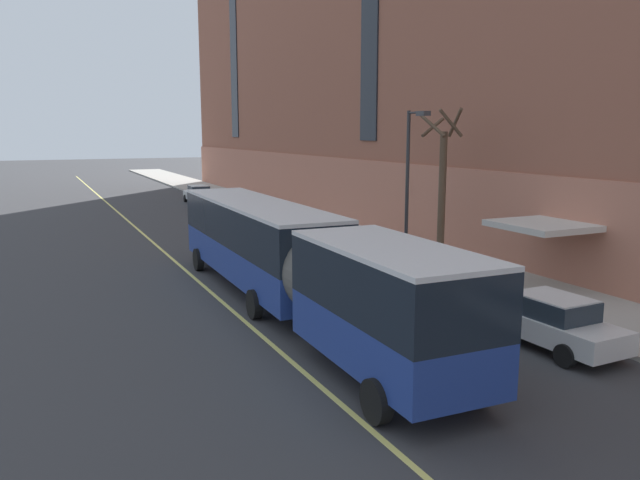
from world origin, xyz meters
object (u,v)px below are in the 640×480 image
fire_hydrant (277,216)px  parked_car_black_6 (407,269)px  parked_car_champagne_1 (296,230)px  parked_car_champagne_2 (228,204)px  street_lamp (410,173)px  parked_car_white_0 (548,321)px  parked_car_white_4 (198,194)px  city_bus (289,255)px  street_tree_mid_block (442,185)px

fire_hydrant → parked_car_black_6: bearing=-95.4°
parked_car_champagne_1 → fire_hydrant: (1.84, 7.77, -0.29)m
parked_car_champagne_1 → parked_car_champagne_2: 13.69m
parked_car_champagne_2 → street_lamp: bearing=-85.5°
parked_car_black_6 → street_lamp: street_lamp is taller
parked_car_white_0 → parked_car_white_4: bearing=89.9°
parked_car_champagne_1 → fire_hydrant: parked_car_champagne_1 is taller
parked_car_champagne_1 → street_lamp: 9.39m
parked_car_black_6 → street_lamp: bearing=55.7°
fire_hydrant → parked_car_champagne_2: bearing=105.6°
parked_car_white_4 → city_bus: bearing=-99.2°
parked_car_white_0 → street_lamp: size_ratio=0.69×
parked_car_white_0 → street_lamp: street_lamp is taller
parked_car_white_4 → parked_car_champagne_1: bearing=-90.1°
parked_car_white_4 → parked_car_black_6: size_ratio=0.98×
parked_car_white_0 → street_tree_mid_block: street_tree_mid_block is taller
parked_car_champagne_2 → parked_car_white_4: same height
street_tree_mid_block → parked_car_white_0: bearing=-109.7°
parked_car_white_0 → parked_car_champagne_2: bearing=89.7°
city_bus → parked_car_black_6: (5.55, 1.18, -1.26)m
city_bus → fire_hydrant: (7.36, 20.21, -1.55)m
parked_car_champagne_1 → fire_hydrant: 7.99m
parked_car_white_0 → parked_car_champagne_1: (0.00, 18.79, -0.00)m
city_bus → street_lamp: (7.46, 3.99, 2.36)m
parked_car_white_4 → fire_hydrant: 14.38m
city_bus → parked_car_champagne_2: (5.71, 26.13, -1.26)m
parked_car_champagne_2 → fire_hydrant: parked_car_champagne_2 is taller
city_bus → parked_car_champagne_2: city_bus is taller
street_tree_mid_block → fire_hydrant: (-1.91, 16.09, -3.30)m
parked_car_white_0 → parked_car_white_4: same height
city_bus → parked_car_white_0: size_ratio=4.14×
parked_car_champagne_2 → street_lamp: (1.76, -22.14, 3.62)m
street_lamp → parked_car_champagne_2: bearing=94.5°
city_bus → parked_car_champagne_1: size_ratio=4.65×
parked_car_champagne_1 → parked_car_champagne_2: (0.18, 13.69, 0.00)m
street_tree_mid_block → fire_hydrant: bearing=96.8°
parked_car_white_4 → parked_car_black_6: (-0.02, -33.30, 0.00)m
city_bus → parked_car_white_4: (5.57, 34.48, -1.26)m
parked_car_champagne_2 → street_tree_mid_block: size_ratio=0.62×
parked_car_white_0 → parked_car_champagne_2: size_ratio=1.09×
parked_car_champagne_2 → street_lamp: street_lamp is taller
fire_hydrant → parked_car_white_0: bearing=-94.0°
parked_car_white_4 → parked_car_black_6: bearing=-90.0°
parked_car_white_4 → parked_car_black_6: same height
city_bus → parked_car_champagne_1: 13.67m
city_bus → fire_hydrant: 21.57m
street_lamp → street_tree_mid_block: bearing=4.3°
parked_car_black_6 → parked_car_champagne_1: bearing=90.1°
parked_car_black_6 → street_tree_mid_block: size_ratio=0.63×
parked_car_white_0 → parked_car_white_4: size_ratio=1.09×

